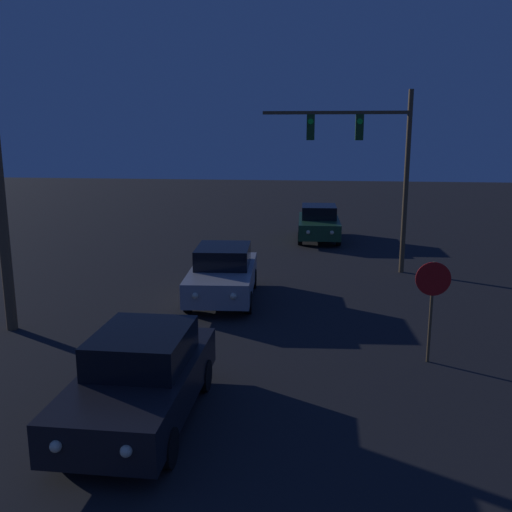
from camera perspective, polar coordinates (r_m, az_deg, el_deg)
name	(u,v)px	position (r m, az deg, el deg)	size (l,w,h in m)	color
car_near	(141,377)	(10.63, -11.45, -11.82)	(1.96, 4.46, 1.63)	black
car_mid	(223,273)	(17.66, -3.34, -1.73)	(2.19, 4.55, 1.63)	#99999E
car_far	(319,223)	(27.43, 6.30, 3.32)	(2.06, 4.50, 1.63)	#1E4728
traffic_signal_mast	(370,153)	(21.04, 11.36, 10.09)	(5.26, 0.30, 6.53)	brown
stop_sign	(432,292)	(13.19, 17.22, -3.50)	(0.76, 0.07, 2.33)	brown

